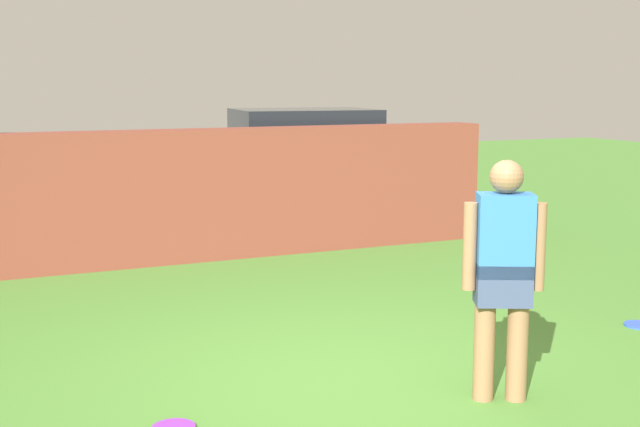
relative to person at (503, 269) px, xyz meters
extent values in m
plane|color=#4C8433|center=(-0.81, 0.71, -0.90)|extent=(40.00, 40.00, 0.00)
cube|color=brown|center=(-2.31, 5.25, -0.12)|extent=(11.13, 0.50, 1.56)
cylinder|color=#9E704C|center=(0.10, -0.05, -0.47)|extent=(0.14, 0.14, 0.85)
cylinder|color=#9E704C|center=(-0.10, 0.05, -0.47)|extent=(0.14, 0.14, 0.85)
cube|color=#3F4C72|center=(0.00, 0.00, -0.10)|extent=(0.42, 0.35, 0.28)
cube|color=#3372BF|center=(0.00, 0.00, 0.23)|extent=(0.42, 0.35, 0.55)
sphere|color=#9E704C|center=(0.00, 0.00, 0.61)|extent=(0.22, 0.22, 0.22)
cylinder|color=#9E704C|center=(0.20, -0.10, 0.15)|extent=(0.09, 0.09, 0.58)
cylinder|color=#9E704C|center=(-0.20, 0.10, 0.15)|extent=(0.09, 0.09, 0.58)
cube|color=#B7B7BC|center=(1.54, 6.96, -0.18)|extent=(4.37, 2.18, 0.80)
cube|color=#1E2328|center=(1.54, 6.96, 0.52)|extent=(2.16, 1.72, 0.60)
cylinder|color=black|center=(2.99, 7.65, -0.58)|extent=(0.66, 0.29, 0.64)
cylinder|color=black|center=(2.80, 5.96, -0.58)|extent=(0.66, 0.29, 0.64)
cylinder|color=black|center=(0.28, 7.96, -0.58)|extent=(0.66, 0.29, 0.64)
cylinder|color=black|center=(0.08, 6.28, -0.58)|extent=(0.66, 0.29, 0.64)
cylinder|color=blue|center=(2.15, 0.90, -0.89)|extent=(0.27, 0.27, 0.02)
camera|label=1|loc=(-3.30, -4.41, 1.22)|focal=46.96mm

